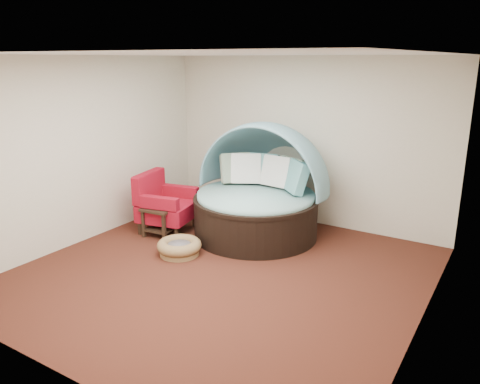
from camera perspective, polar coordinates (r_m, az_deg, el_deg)
The scene contains 10 objects.
floor at distance 6.33m, azimuth -2.16°, elevation -9.79°, with size 5.00×5.00×0.00m, color #4E2016.
wall_back at distance 8.01m, azimuth 7.82°, elevation 6.12°, with size 5.00×5.00×0.00m, color beige.
wall_front at distance 4.12m, azimuth -22.20°, elevation -4.38°, with size 5.00×5.00×0.00m, color beige.
wall_left at distance 7.52m, azimuth -18.34°, elevation 4.82°, with size 5.00×5.00×0.00m, color beige.
wall_right at distance 4.96m, azimuth 22.40°, elevation -1.08°, with size 5.00×5.00×0.00m, color beige.
ceiling at distance 5.70m, azimuth -2.46°, elevation 16.46°, with size 5.00×5.00×0.00m, color white.
canopy_daybed at distance 7.41m, azimuth 2.38°, elevation 1.01°, with size 2.17×2.05×1.81m.
pet_basket at distance 6.88m, azimuth -7.40°, elevation -6.66°, with size 0.78×0.78×0.22m.
red_armchair at distance 7.79m, azimuth -9.25°, elevation -1.46°, with size 0.97×0.97×0.97m.
side_table at distance 7.60m, azimuth -9.62°, elevation -3.03°, with size 0.54×0.54×0.47m.
Camera 1 is at (3.21, -4.72, 2.75)m, focal length 35.00 mm.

